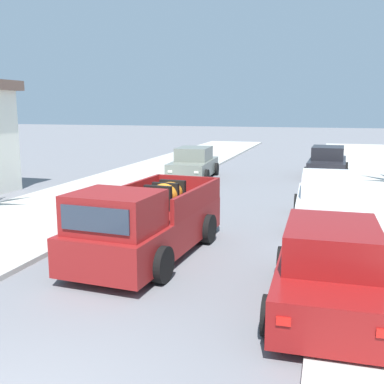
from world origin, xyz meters
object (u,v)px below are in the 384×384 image
(car_left_near, at_px, (327,201))
(car_left_mid, at_px, (327,163))
(car_right_near, at_px, (194,164))
(pickup_truck, at_px, (147,223))
(car_right_mid, at_px, (330,269))

(car_left_near, xyz_separation_m, car_left_mid, (-0.04, 9.98, 0.00))
(car_left_near, xyz_separation_m, car_right_near, (-6.42, 7.60, 0.00))
(pickup_truck, relative_size, car_right_near, 1.23)
(car_left_near, distance_m, car_right_near, 9.95)
(car_right_near, bearing_deg, pickup_truck, -78.83)
(car_right_near, bearing_deg, car_left_mid, 20.52)
(car_left_near, relative_size, car_right_mid, 1.00)
(car_right_near, height_order, car_right_mid, same)
(car_left_near, height_order, car_right_near, same)
(pickup_truck, xyz_separation_m, car_right_near, (-2.38, 12.08, -0.10))
(pickup_truck, height_order, car_left_near, pickup_truck)
(car_left_near, bearing_deg, pickup_truck, -131.96)
(pickup_truck, relative_size, car_left_mid, 1.24)
(pickup_truck, distance_m, car_left_near, 6.03)
(pickup_truck, xyz_separation_m, car_left_near, (4.03, 4.48, -0.10))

